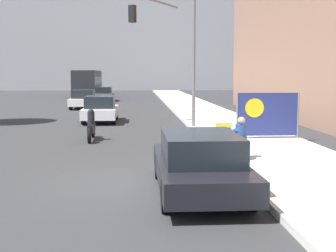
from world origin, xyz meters
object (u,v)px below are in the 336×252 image
(car_on_road_nearest, at_px, (100,109))
(motorcycle_on_road, at_px, (91,127))
(parked_car_curbside, at_px, (199,163))
(car_on_road_midblock, at_px, (84,99))
(traffic_light_pole, at_px, (171,38))
(protest_banner, at_px, (267,114))
(car_on_road_distant, at_px, (104,94))
(seated_protester, at_px, (241,136))
(city_bus_on_road, at_px, (88,82))

(car_on_road_nearest, height_order, motorcycle_on_road, car_on_road_nearest)
(parked_car_curbside, xyz_separation_m, car_on_road_midblock, (-5.39, 26.09, 0.03))
(traffic_light_pole, height_order, car_on_road_nearest, traffic_light_pole)
(protest_banner, xyz_separation_m, car_on_road_distant, (-8.18, 28.30, -0.39))
(protest_banner, distance_m, motorcycle_on_road, 6.90)
(car_on_road_midblock, bearing_deg, protest_banner, -64.06)
(protest_banner, bearing_deg, motorcycle_on_road, 171.60)
(car_on_road_distant, bearing_deg, protest_banner, -73.89)
(seated_protester, distance_m, city_bus_on_road, 42.56)
(protest_banner, height_order, city_bus_on_road, city_bus_on_road)
(traffic_light_pole, distance_m, car_on_road_distant, 24.08)
(traffic_light_pole, bearing_deg, motorcycle_on_road, -130.91)
(seated_protester, relative_size, city_bus_on_road, 0.12)
(traffic_light_pole, height_order, car_on_road_midblock, traffic_light_pole)
(protest_banner, height_order, car_on_road_midblock, protest_banner)
(seated_protester, bearing_deg, car_on_road_distant, 107.64)
(car_on_road_nearest, bearing_deg, traffic_light_pole, -41.65)
(seated_protester, distance_m, motorcycle_on_road, 7.14)
(parked_car_curbside, distance_m, car_on_road_midblock, 26.64)
(protest_banner, distance_m, city_bus_on_road, 38.90)
(protest_banner, xyz_separation_m, car_on_road_midblock, (-9.03, 18.57, -0.37))
(protest_banner, height_order, traffic_light_pole, traffic_light_pole)
(seated_protester, height_order, car_on_road_nearest, car_on_road_nearest)
(traffic_light_pole, relative_size, city_bus_on_road, 0.59)
(car_on_road_nearest, bearing_deg, protest_banner, -49.58)
(parked_car_curbside, relative_size, car_on_road_nearest, 1.08)
(city_bus_on_road, bearing_deg, protest_banner, -74.13)
(city_bus_on_road, bearing_deg, seated_protester, -78.27)
(motorcycle_on_road, bearing_deg, city_bus_on_road, 96.00)
(protest_banner, xyz_separation_m, city_bus_on_road, (-10.63, 37.41, 0.66))
(seated_protester, height_order, car_on_road_midblock, car_on_road_midblock)
(protest_banner, bearing_deg, car_on_road_midblock, 115.94)
(car_on_road_midblock, bearing_deg, car_on_road_distant, 84.96)
(seated_protester, height_order, parked_car_curbside, seated_protester)
(car_on_road_nearest, bearing_deg, car_on_road_midblock, 101.19)
(city_bus_on_road, bearing_deg, parked_car_curbside, -81.15)
(parked_car_curbside, bearing_deg, car_on_road_nearest, 102.01)
(car_on_road_nearest, distance_m, car_on_road_distant, 20.13)
(traffic_light_pole, xyz_separation_m, motorcycle_on_road, (-3.44, -3.98, -3.78))
(parked_car_curbside, bearing_deg, traffic_light_pole, 88.73)
(traffic_light_pole, bearing_deg, seated_protester, -81.49)
(car_on_road_midblock, bearing_deg, traffic_light_pole, -67.34)
(city_bus_on_road, bearing_deg, car_on_road_nearest, -82.88)
(protest_banner, relative_size, car_on_road_distant, 0.52)
(car_on_road_distant, xyz_separation_m, city_bus_on_road, (-2.46, 9.12, 1.05))
(seated_protester, height_order, city_bus_on_road, city_bus_on_road)
(parked_car_curbside, distance_m, motorcycle_on_road, 9.09)
(car_on_road_nearest, xyz_separation_m, car_on_road_distant, (-1.19, 20.09, -0.02))
(seated_protester, relative_size, car_on_road_nearest, 0.28)
(motorcycle_on_road, bearing_deg, car_on_road_distant, 92.87)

